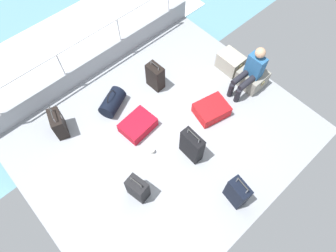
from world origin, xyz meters
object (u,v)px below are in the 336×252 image
passenger_seated (251,71)px  cargo_crate_0 (230,62)px  suitcase_3 (237,193)px  suitcase_4 (155,77)px  suitcase_5 (138,189)px  suitcase_6 (192,146)px  duffel_bag (112,102)px  paper_cup (152,151)px  suitcase_1 (211,110)px  suitcase_2 (58,124)px  cargo_crate_1 (252,78)px  suitcase_0 (138,125)px

passenger_seated → cargo_crate_0: bearing=164.1°
suitcase_3 → suitcase_4: size_ratio=1.10×
suitcase_5 → suitcase_6: 1.19m
suitcase_3 → duffel_bag: 2.92m
suitcase_6 → duffel_bag: suitcase_6 is taller
passenger_seated → paper_cup: passenger_seated is taller
cargo_crate_0 → suitcase_6: size_ratio=0.72×
suitcase_4 → duffel_bag: suitcase_4 is taller
suitcase_1 → suitcase_2: size_ratio=1.07×
suitcase_2 → duffel_bag: size_ratio=1.01×
duffel_bag → passenger_seated: bearing=57.6°
passenger_seated → suitcase_6: bearing=-80.6°
suitcase_5 → suitcase_2: bearing=-171.2°
cargo_crate_0 → suitcase_4: size_ratio=0.83×
suitcase_4 → duffel_bag: 1.01m
cargo_crate_1 → suitcase_6: size_ratio=0.72×
paper_cup → suitcase_3: bearing=16.7°
suitcase_1 → duffel_bag: duffel_bag is taller
passenger_seated → suitcase_5: 3.11m
duffel_bag → paper_cup: (1.30, -0.08, -0.12)m
suitcase_3 → suitcase_1: bearing=146.9°
cargo_crate_1 → suitcase_2: (-1.71, -3.57, 0.08)m
suitcase_4 → paper_cup: suitcase_4 is taller
suitcase_1 → suitcase_6: size_ratio=0.93×
duffel_bag → suitcase_0: bearing=4.4°
paper_cup → cargo_crate_0: bearing=99.0°
cargo_crate_0 → suitcase_2: 3.73m
suitcase_1 → suitcase_3: (1.45, -0.95, 0.16)m
cargo_crate_0 → suitcase_1: cargo_crate_0 is taller
passenger_seated → suitcase_0: passenger_seated is taller
suitcase_5 → duffel_bag: (-1.73, 0.76, -0.09)m
suitcase_0 → suitcase_3: suitcase_3 is taller
cargo_crate_1 → suitcase_0: size_ratio=0.82×
suitcase_0 → suitcase_2: size_ratio=1.02×
suitcase_0 → suitcase_6: (1.07, 0.37, 0.22)m
suitcase_2 → suitcase_1: bearing=55.4°
duffel_bag → suitcase_4: bearing=80.6°
suitcase_2 → passenger_seated: bearing=63.3°
suitcase_0 → suitcase_6: 1.16m
suitcase_2 → duffel_bag: (0.23, 1.07, -0.09)m
duffel_bag → cargo_crate_0: bearing=70.4°
suitcase_6 → suitcase_2: bearing=-143.6°
suitcase_3 → suitcase_4: suitcase_3 is taller
paper_cup → suitcase_1: bearing=84.6°
passenger_seated → duffel_bag: bearing=-122.4°
suitcase_2 → paper_cup: size_ratio=6.65×
suitcase_2 → suitcase_6: bearing=36.4°
suitcase_4 → suitcase_6: 1.72m
cargo_crate_1 → cargo_crate_0: bearing=-178.9°
suitcase_2 → suitcase_6: (2.02, 1.49, 0.07)m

